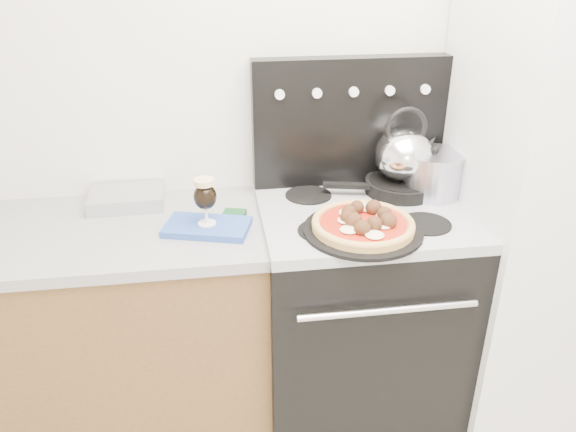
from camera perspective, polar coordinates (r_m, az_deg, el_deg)
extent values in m
cube|color=silver|center=(2.25, 3.97, 11.77)|extent=(3.50, 0.01, 2.50)
cube|color=brown|center=(2.36, -20.75, -11.60)|extent=(1.45, 0.60, 0.86)
cube|color=#949495|center=(2.13, -22.65, -1.89)|extent=(1.48, 0.63, 0.04)
cube|color=black|center=(2.33, 6.99, -10.05)|extent=(0.76, 0.65, 0.88)
cube|color=#ADADB2|center=(2.09, 7.67, 0.18)|extent=(0.76, 0.65, 0.04)
cube|color=black|center=(2.24, 6.22, 9.48)|extent=(0.76, 0.08, 0.50)
cube|color=silver|center=(2.33, 24.73, 2.08)|extent=(0.64, 0.68, 1.90)
cube|color=white|center=(2.22, -16.02, 1.77)|extent=(0.28, 0.21, 0.06)
cube|color=#2C4EAA|center=(1.97, -8.21, -1.12)|extent=(0.32, 0.24, 0.02)
cylinder|color=black|center=(1.92, 7.60, -1.45)|extent=(0.43, 0.43, 0.01)
cylinder|color=black|center=(2.24, 11.37, 3.01)|extent=(0.33, 0.33, 0.05)
cylinder|color=#B3B2C7|center=(2.23, 14.44, 4.06)|extent=(0.27, 0.27, 0.16)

